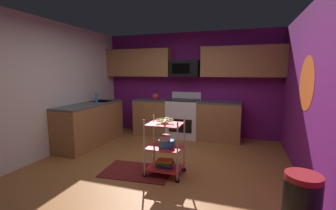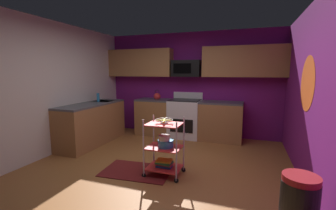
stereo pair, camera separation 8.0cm
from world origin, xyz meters
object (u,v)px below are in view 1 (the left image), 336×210
at_px(microwave, 185,69).
at_px(mixing_bowl_large, 166,143).
at_px(fruit_bowl, 165,121).
at_px(kettle, 156,96).
at_px(book_stack, 165,163).
at_px(dish_soap_bottle, 96,98).
at_px(trash_can, 301,207).
at_px(rolling_cart, 165,147).
at_px(oven_range, 184,118).
at_px(mixing_bowl_small, 165,138).

height_order(microwave, mixing_bowl_large, microwave).
bearing_deg(fruit_bowl, kettle, 114.49).
distance_m(book_stack, dish_soap_bottle, 2.63).
bearing_deg(trash_can, microwave, 121.33).
height_order(rolling_cart, fruit_bowl, rolling_cart).
bearing_deg(dish_soap_bottle, microwave, 28.33).
height_order(mixing_bowl_large, trash_can, trash_can).
height_order(oven_range, dish_soap_bottle, dish_soap_bottle).
bearing_deg(dish_soap_bottle, mixing_bowl_small, -31.57).
bearing_deg(fruit_bowl, trash_can, -28.23).
bearing_deg(kettle, mixing_bowl_large, -64.99).
distance_m(fruit_bowl, trash_can, 2.01).
bearing_deg(fruit_bowl, microwave, 96.37).
xyz_separation_m(dish_soap_bottle, trash_can, (3.84, -2.20, -0.69)).
bearing_deg(rolling_cart, mixing_bowl_large, 0.00).
height_order(mixing_bowl_large, mixing_bowl_small, mixing_bowl_small).
relative_size(microwave, kettle, 2.65).
bearing_deg(book_stack, rolling_cart, 0.00).
xyz_separation_m(oven_range, fruit_bowl, (0.26, -2.20, 0.40)).
xyz_separation_m(rolling_cart, mixing_bowl_small, (0.01, -0.03, 0.17)).
bearing_deg(book_stack, mixing_bowl_small, -67.54).
xyz_separation_m(rolling_cart, book_stack, (-0.00, 0.00, -0.26)).
xyz_separation_m(mixing_bowl_small, book_stack, (-0.01, 0.03, -0.43)).
xyz_separation_m(rolling_cart, mixing_bowl_large, (0.02, 0.00, 0.07)).
xyz_separation_m(kettle, dish_soap_bottle, (-1.14, -0.91, 0.02)).
distance_m(microwave, mixing_bowl_small, 2.59).
xyz_separation_m(kettle, trash_can, (2.70, -3.11, -0.67)).
bearing_deg(book_stack, mixing_bowl_large, 0.00).
xyz_separation_m(mixing_bowl_large, kettle, (-1.02, 2.19, 0.48)).
bearing_deg(dish_soap_bottle, trash_can, -29.85).
height_order(rolling_cart, mixing_bowl_large, rolling_cart).
bearing_deg(microwave, dish_soap_bottle, -151.67).
xyz_separation_m(microwave, book_stack, (0.26, -2.30, -1.51)).
relative_size(oven_range, fruit_bowl, 4.04).
distance_m(mixing_bowl_small, trash_can, 1.93).
xyz_separation_m(oven_range, mixing_bowl_large, (0.28, -2.20, 0.04)).
bearing_deg(fruit_bowl, oven_range, 96.66).
height_order(fruit_bowl, trash_can, fruit_bowl).
relative_size(oven_range, kettle, 4.17).
bearing_deg(mixing_bowl_small, kettle, 114.46).
bearing_deg(dish_soap_bottle, mixing_bowl_large, -30.81).
xyz_separation_m(fruit_bowl, kettle, (-1.00, 2.19, 0.12)).
relative_size(mixing_bowl_small, kettle, 0.69).
height_order(mixing_bowl_large, kettle, kettle).
bearing_deg(rolling_cart, microwave, 96.37).
bearing_deg(book_stack, dish_soap_bottle, 148.90).
distance_m(fruit_bowl, mixing_bowl_small, 0.26).
bearing_deg(oven_range, kettle, -179.70).
relative_size(mixing_bowl_large, dish_soap_bottle, 1.26).
relative_size(fruit_bowl, trash_can, 0.41).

